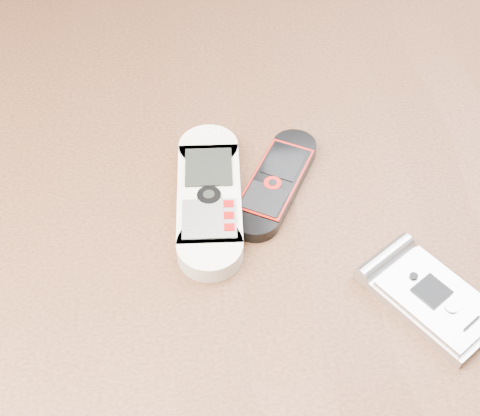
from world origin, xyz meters
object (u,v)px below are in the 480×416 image
Objects in this scene: table at (235,283)px; nokia_black_red at (276,182)px; motorola_razr at (433,299)px; nokia_white at (209,196)px.

table is 0.12m from nokia_black_red.
motorola_razr reaches higher than table.
nokia_white is 0.21m from motorola_razr.
motorola_razr is at bearing -23.21° from nokia_black_red.
nokia_white reaches higher than motorola_razr.
table is 7.02× the size of nokia_white.
nokia_black_red is 0.17m from motorola_razr.
nokia_white is at bearing -138.18° from nokia_black_red.
nokia_white is 0.06m from nokia_black_red.
nokia_white is at bearing 109.02° from motorola_razr.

